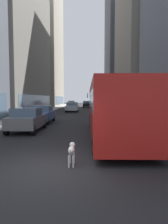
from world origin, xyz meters
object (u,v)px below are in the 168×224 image
object	(u,v)px
transit_bus	(112,106)
car_red_coupe	(72,104)
car_black_suv	(87,104)
dalmatian_dog	(72,150)
car_silver_sedan	(72,107)
car_grey_wagon	(27,119)
car_blue_hatchback	(43,114)

from	to	relation	value
transit_bus	car_red_coupe	bearing A→B (deg)	97.80
car_red_coupe	car_black_suv	size ratio (longest dim) A/B	0.99
dalmatian_dog	car_red_coupe	bearing A→B (deg)	94.44
transit_bus	dalmatian_dog	bearing A→B (deg)	-110.42
car_red_coupe	car_silver_sedan	distance (m)	19.46
car_red_coupe	car_black_suv	world-z (taller)	same
transit_bus	car_silver_sedan	bearing A→B (deg)	100.55
car_grey_wagon	car_silver_sedan	size ratio (longest dim) A/B	1.00
car_red_coupe	car_silver_sedan	size ratio (longest dim) A/B	1.05
car_blue_hatchback	dalmatian_dog	xyz separation A→B (m)	(3.59, -11.70, -0.31)
transit_bus	car_blue_hatchback	size ratio (longest dim) A/B	2.91
car_red_coupe	dalmatian_dog	distance (m)	46.40
transit_bus	car_blue_hatchback	bearing A→B (deg)	131.58
car_blue_hatchback	car_silver_sedan	distance (m)	15.25
transit_bus	dalmatian_dog	xyz separation A→B (m)	(-2.01, -5.39, -1.26)
dalmatian_dog	car_black_suv	bearing A→B (deg)	89.44
car_grey_wagon	car_black_suv	world-z (taller)	same
car_grey_wagon	car_silver_sedan	world-z (taller)	same
transit_bus	car_grey_wagon	xyz separation A→B (m)	(-5.60, 1.58, -0.96)
transit_bus	car_silver_sedan	size ratio (longest dim) A/B	2.89
car_red_coupe	car_silver_sedan	world-z (taller)	same
car_grey_wagon	dalmatian_dog	xyz separation A→B (m)	(3.59, -6.97, -0.31)
car_red_coupe	car_black_suv	xyz separation A→B (m)	(4.00, -4.98, 0.00)
car_silver_sedan	car_red_coupe	bearing A→B (deg)	94.72
car_black_suv	car_blue_hatchback	distance (m)	29.85
car_red_coupe	dalmatian_dog	world-z (taller)	car_red_coupe
car_red_coupe	dalmatian_dog	bearing A→B (deg)	-85.56
car_grey_wagon	car_black_suv	size ratio (longest dim) A/B	0.95
transit_bus	car_black_suv	xyz separation A→B (m)	(-1.60, 35.90, -0.96)
car_silver_sedan	car_grey_wagon	bearing A→B (deg)	-94.60
car_grey_wagon	car_blue_hatchback	size ratio (longest dim) A/B	1.01
car_grey_wagon	car_black_suv	xyz separation A→B (m)	(4.00, 34.32, 0.00)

